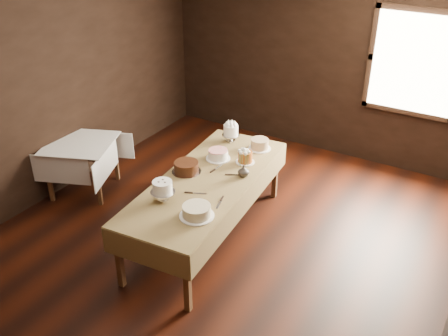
# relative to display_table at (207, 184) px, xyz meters

# --- Properties ---
(floor) EXTENTS (5.00, 6.00, 0.01)m
(floor) POSITION_rel_display_table_xyz_m (0.20, -0.15, -0.72)
(floor) COLOR black
(floor) RESTS_ON ground
(wall_back) EXTENTS (5.00, 0.02, 2.80)m
(wall_back) POSITION_rel_display_table_xyz_m (0.20, 2.85, 0.68)
(wall_back) COLOR black
(wall_back) RESTS_ON ground
(wall_left) EXTENTS (0.02, 6.00, 2.80)m
(wall_left) POSITION_rel_display_table_xyz_m (-2.30, -0.15, 0.68)
(wall_left) COLOR black
(wall_left) RESTS_ON ground
(window) EXTENTS (1.10, 0.05, 1.30)m
(window) POSITION_rel_display_table_xyz_m (1.50, 2.79, 0.88)
(window) COLOR #FFEABF
(window) RESTS_ON wall_back
(display_table) EXTENTS (1.19, 2.58, 0.77)m
(display_table) POSITION_rel_display_table_xyz_m (0.00, 0.00, 0.00)
(display_table) COLOR #462C1B
(display_table) RESTS_ON ground
(side_table) EXTENTS (1.11, 1.11, 0.71)m
(side_table) POSITION_rel_display_table_xyz_m (-2.00, 0.02, -0.08)
(side_table) COLOR #462C1B
(side_table) RESTS_ON ground
(cake_meringue) EXTENTS (0.25, 0.25, 0.24)m
(cake_meringue) POSITION_rel_display_table_xyz_m (-0.26, 0.97, 0.17)
(cake_meringue) COLOR silver
(cake_meringue) RESTS_ON display_table
(cake_speckled) EXTENTS (0.31, 0.31, 0.13)m
(cake_speckled) POSITION_rel_display_table_xyz_m (0.16, 0.98, 0.12)
(cake_speckled) COLOR white
(cake_speckled) RESTS_ON display_table
(cake_lattice) EXTENTS (0.33, 0.33, 0.11)m
(cake_lattice) POSITION_rel_display_table_xyz_m (-0.15, 0.48, 0.11)
(cake_lattice) COLOR white
(cake_lattice) RESTS_ON display_table
(cake_caramel) EXTENTS (0.23, 0.23, 0.14)m
(cake_caramel) POSITION_rel_display_table_xyz_m (0.18, 0.57, 0.12)
(cake_caramel) COLOR white
(cake_caramel) RESTS_ON display_table
(cake_chocolate) EXTENTS (0.39, 0.39, 0.13)m
(cake_chocolate) POSITION_rel_display_table_xyz_m (-0.28, 0.01, 0.12)
(cake_chocolate) COLOR silver
(cake_chocolate) RESTS_ON display_table
(cake_swirl) EXTENTS (0.26, 0.26, 0.24)m
(cake_swirl) POSITION_rel_display_table_xyz_m (-0.15, -0.60, 0.16)
(cake_swirl) COLOR silver
(cake_swirl) RESTS_ON display_table
(cake_cream) EXTENTS (0.40, 0.40, 0.12)m
(cake_cream) POSITION_rel_display_table_xyz_m (0.31, -0.66, 0.12)
(cake_cream) COLOR white
(cake_cream) RESTS_ON display_table
(cake_server_a) EXTENTS (0.23, 0.12, 0.01)m
(cake_server_a) POSITION_rel_display_table_xyz_m (0.10, -0.29, 0.06)
(cake_server_a) COLOR silver
(cake_server_a) RESTS_ON display_table
(cake_server_b) EXTENTS (0.09, 0.24, 0.01)m
(cake_server_b) POSITION_rel_display_table_xyz_m (0.39, -0.37, 0.06)
(cake_server_b) COLOR silver
(cake_server_b) RESTS_ON display_table
(cake_server_c) EXTENTS (0.04, 0.24, 0.01)m
(cake_server_c) POSITION_rel_display_table_xyz_m (-0.03, 0.31, 0.06)
(cake_server_c) COLOR silver
(cake_server_c) RESTS_ON display_table
(cake_server_d) EXTENTS (0.22, 0.14, 0.01)m
(cake_server_d) POSITION_rel_display_table_xyz_m (0.27, 0.27, 0.06)
(cake_server_d) COLOR silver
(cake_server_d) RESTS_ON display_table
(cake_server_e) EXTENTS (0.24, 0.03, 0.01)m
(cake_server_e) POSITION_rel_display_table_xyz_m (-0.30, -0.33, 0.06)
(cake_server_e) COLOR silver
(cake_server_e) RESTS_ON display_table
(flower_vase) EXTENTS (0.17, 0.17, 0.13)m
(flower_vase) POSITION_rel_display_table_xyz_m (0.32, 0.28, 0.12)
(flower_vase) COLOR #2D2823
(flower_vase) RESTS_ON display_table
(flower_bouquet) EXTENTS (0.14, 0.14, 0.20)m
(flower_bouquet) POSITION_rel_display_table_xyz_m (0.32, 0.28, 0.31)
(flower_bouquet) COLOR white
(flower_bouquet) RESTS_ON flower_vase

